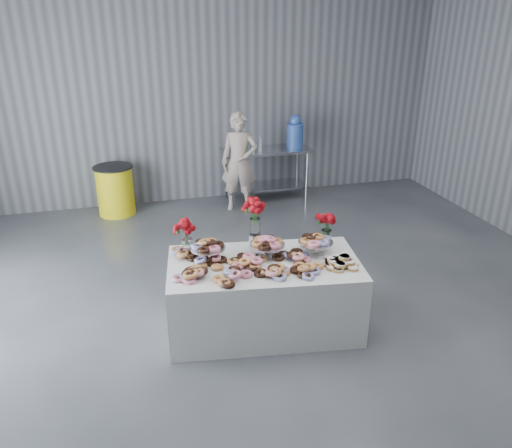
{
  "coord_description": "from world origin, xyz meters",
  "views": [
    {
      "loc": [
        -1.35,
        -3.76,
        3.06
      ],
      "look_at": [
        -0.09,
        0.96,
        0.95
      ],
      "focal_mm": 35.0,
      "sensor_mm": 36.0,
      "label": 1
    }
  ],
  "objects_px": {
    "prep_table": "(266,165)",
    "person": "(239,162)",
    "trash_barrel": "(115,190)",
    "water_jug": "(295,133)",
    "display_table": "(264,295)"
  },
  "relations": [
    {
      "from": "display_table",
      "to": "trash_barrel",
      "type": "xyz_separation_m",
      "value": [
        -1.44,
        3.64,
        0.02
      ]
    },
    {
      "from": "display_table",
      "to": "prep_table",
      "type": "distance_m",
      "value": 3.8
    },
    {
      "from": "trash_barrel",
      "to": "water_jug",
      "type": "bearing_deg",
      "value": 0.0
    },
    {
      "from": "trash_barrel",
      "to": "display_table",
      "type": "bearing_deg",
      "value": -68.4
    },
    {
      "from": "prep_table",
      "to": "trash_barrel",
      "type": "distance_m",
      "value": 2.52
    },
    {
      "from": "prep_table",
      "to": "person",
      "type": "xyz_separation_m",
      "value": [
        -0.54,
        -0.31,
        0.18
      ]
    },
    {
      "from": "water_jug",
      "to": "person",
      "type": "relative_size",
      "value": 0.35
    },
    {
      "from": "water_jug",
      "to": "display_table",
      "type": "bearing_deg",
      "value": -113.33
    },
    {
      "from": "prep_table",
      "to": "water_jug",
      "type": "height_order",
      "value": "water_jug"
    },
    {
      "from": "display_table",
      "to": "trash_barrel",
      "type": "distance_m",
      "value": 3.91
    },
    {
      "from": "water_jug",
      "to": "trash_barrel",
      "type": "height_order",
      "value": "water_jug"
    },
    {
      "from": "water_jug",
      "to": "trash_barrel",
      "type": "xyz_separation_m",
      "value": [
        -3.01,
        0.0,
        -0.75
      ]
    },
    {
      "from": "prep_table",
      "to": "person",
      "type": "distance_m",
      "value": 0.65
    },
    {
      "from": "person",
      "to": "trash_barrel",
      "type": "relative_size",
      "value": 2.02
    },
    {
      "from": "display_table",
      "to": "prep_table",
      "type": "xyz_separation_m",
      "value": [
        1.07,
        3.64,
        0.24
      ]
    }
  ]
}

